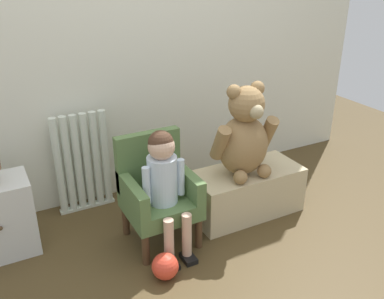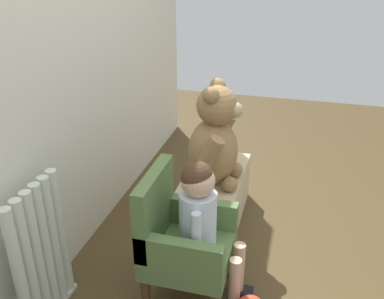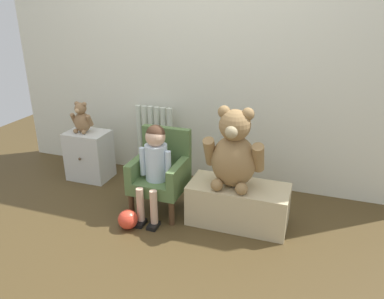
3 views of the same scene
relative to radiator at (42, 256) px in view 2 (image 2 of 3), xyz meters
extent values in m
plane|color=#49381D|center=(0.43, -1.03, -0.34)|extent=(6.00, 6.00, 0.00)
cube|color=silver|center=(0.43, 0.13, 0.86)|extent=(3.80, 0.05, 2.40)
cylinder|color=silver|center=(-0.16, 0.00, 0.01)|extent=(0.05, 0.05, 0.66)
cylinder|color=silver|center=(-0.09, 0.00, 0.01)|extent=(0.05, 0.05, 0.66)
cylinder|color=silver|center=(-0.03, 0.00, 0.01)|extent=(0.05, 0.05, 0.66)
cylinder|color=silver|center=(0.03, 0.00, 0.01)|extent=(0.05, 0.05, 0.66)
cylinder|color=silver|center=(0.09, 0.00, 0.01)|extent=(0.05, 0.05, 0.66)
cylinder|color=silver|center=(0.15, 0.00, 0.01)|extent=(0.05, 0.05, 0.66)
cube|color=#54713E|center=(0.30, -0.58, -0.09)|extent=(0.40, 0.39, 0.10)
cube|color=#54713E|center=(0.30, -0.41, 0.13)|extent=(0.40, 0.06, 0.35)
cube|color=#54713E|center=(0.13, -0.58, 0.03)|extent=(0.06, 0.39, 0.14)
cube|color=#54713E|center=(0.47, -0.58, 0.03)|extent=(0.06, 0.39, 0.14)
cylinder|color=#4C331E|center=(0.47, -0.74, -0.24)|extent=(0.04, 0.04, 0.20)
cylinder|color=#4C331E|center=(0.13, -0.42, -0.24)|extent=(0.04, 0.04, 0.20)
cylinder|color=#4C331E|center=(0.47, -0.42, -0.24)|extent=(0.04, 0.04, 0.20)
cylinder|color=silver|center=(0.30, -0.62, 0.10)|extent=(0.17, 0.17, 0.28)
sphere|color=#D8AD8E|center=(0.30, -0.62, 0.30)|extent=(0.15, 0.15, 0.15)
sphere|color=#472D1E|center=(0.30, -0.62, 0.32)|extent=(0.14, 0.14, 0.14)
cylinder|color=#D8AD8E|center=(0.25, -0.81, -0.17)|extent=(0.06, 0.06, 0.27)
cylinder|color=#D8AD8E|center=(0.36, -0.81, -0.17)|extent=(0.06, 0.06, 0.27)
cube|color=black|center=(0.36, -0.83, -0.32)|extent=(0.07, 0.11, 0.03)
cylinder|color=silver|center=(0.20, -0.64, 0.10)|extent=(0.04, 0.04, 0.22)
cylinder|color=silver|center=(0.41, -0.64, 0.10)|extent=(0.04, 0.04, 0.22)
cube|color=#C6B48A|center=(0.93, -0.55, -0.18)|extent=(0.73, 0.34, 0.31)
ellipsoid|color=olive|center=(0.88, -0.56, 0.17)|extent=(0.32, 0.28, 0.38)
sphere|color=olive|center=(0.88, -0.57, 0.44)|extent=(0.22, 0.22, 0.22)
sphere|color=tan|center=(0.88, -0.67, 0.42)|extent=(0.09, 0.09, 0.09)
sphere|color=olive|center=(0.80, -0.56, 0.52)|extent=(0.09, 0.09, 0.09)
sphere|color=olive|center=(0.96, -0.56, 0.52)|extent=(0.09, 0.09, 0.09)
cylinder|color=olive|center=(0.71, -0.57, 0.22)|extent=(0.08, 0.17, 0.24)
cylinder|color=olive|center=(1.06, -0.57, 0.22)|extent=(0.08, 0.17, 0.24)
sphere|color=olive|center=(0.79, -0.68, 0.02)|extent=(0.09, 0.09, 0.09)
sphere|color=olive|center=(0.97, -0.68, 0.02)|extent=(0.09, 0.09, 0.09)
camera|label=1|loc=(-0.54, -2.57, 1.25)|focal=40.00mm
camera|label=2|loc=(-1.25, -1.01, 1.22)|focal=40.00mm
camera|label=3|loc=(1.41, -2.97, 1.24)|focal=35.00mm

